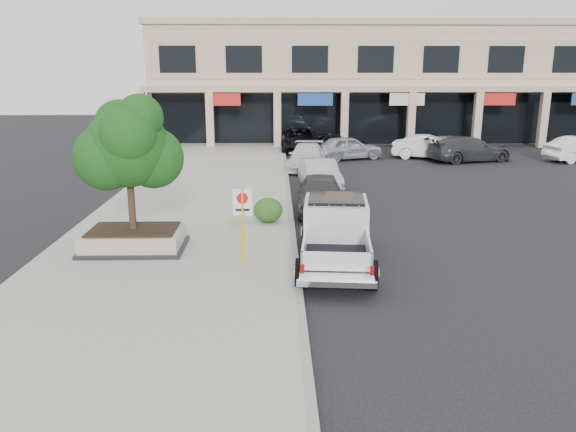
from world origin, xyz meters
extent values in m
plane|color=black|center=(0.00, 0.00, 0.00)|extent=(120.00, 120.00, 0.00)
cube|color=gray|center=(-5.50, 6.00, 0.07)|extent=(8.00, 52.00, 0.15)
cube|color=gray|center=(-1.55, 6.00, 0.07)|extent=(0.20, 52.00, 0.15)
cube|color=tan|center=(8.00, 34.00, 4.50)|extent=(40.00, 10.00, 9.00)
cube|color=tan|center=(8.00, 34.00, 9.25)|extent=(40.40, 10.40, 0.50)
cube|color=tan|center=(8.00, 27.90, 4.30)|extent=(40.00, 2.20, 0.35)
cube|color=tan|center=(-12.00, 27.05, 2.10)|extent=(0.55, 0.55, 4.20)
cube|color=black|center=(8.00, 28.95, 2.00)|extent=(39.20, 0.08, 3.90)
cube|color=black|center=(-6.66, 2.06, 0.21)|extent=(3.20, 2.20, 0.12)
cube|color=#AAA28F|center=(-6.66, 2.06, 0.52)|extent=(3.00, 2.00, 0.50)
cube|color=black|center=(-6.66, 2.06, 0.80)|extent=(2.70, 1.70, 0.06)
cylinder|color=#2F2312|center=(-6.66, 2.06, 1.93)|extent=(0.22, 0.22, 2.20)
sphere|color=#103A10|center=(-6.66, 2.06, 3.43)|extent=(2.50, 2.50, 2.50)
sphere|color=#103A10|center=(-5.96, 2.36, 3.03)|extent=(1.90, 1.90, 1.90)
sphere|color=#103A10|center=(-6.96, 2.56, 4.03)|extent=(1.60, 1.60, 1.60)
cylinder|color=#DDB80B|center=(-3.09, 0.43, 1.30)|extent=(0.09, 0.09, 2.30)
cube|color=white|center=(-3.09, 0.43, 2.05)|extent=(0.55, 0.03, 0.78)
cylinder|color=red|center=(-3.09, 0.40, 2.17)|extent=(0.32, 0.02, 0.32)
ellipsoid|color=#184012|center=(-2.43, 5.24, 0.62)|extent=(1.10, 0.99, 0.93)
imported|color=#313337|center=(-0.30, 7.40, 0.77)|extent=(2.09, 4.60, 1.53)
imported|color=#A3A6AB|center=(0.01, 11.80, 0.74)|extent=(1.98, 4.63, 1.48)
imported|color=silver|center=(-0.30, 17.77, 0.73)|extent=(2.63, 5.23, 1.46)
imported|color=black|center=(-0.39, 25.42, 0.81)|extent=(2.70, 5.83, 1.62)
imported|color=#A8AAB0|center=(2.60, 21.37, 0.77)|extent=(4.89, 3.25, 1.55)
imported|color=white|center=(7.95, 21.49, 0.77)|extent=(4.96, 3.11, 1.54)
imported|color=#303336|center=(10.27, 20.41, 0.80)|extent=(5.90, 3.60, 1.60)
imported|color=black|center=(2.10, 24.79, 0.66)|extent=(4.82, 2.34, 1.32)
imported|color=#AFB1B8|center=(10.07, 23.04, 0.71)|extent=(4.23, 1.82, 1.42)
camera|label=1|loc=(-2.13, -15.13, 5.69)|focal=35.00mm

